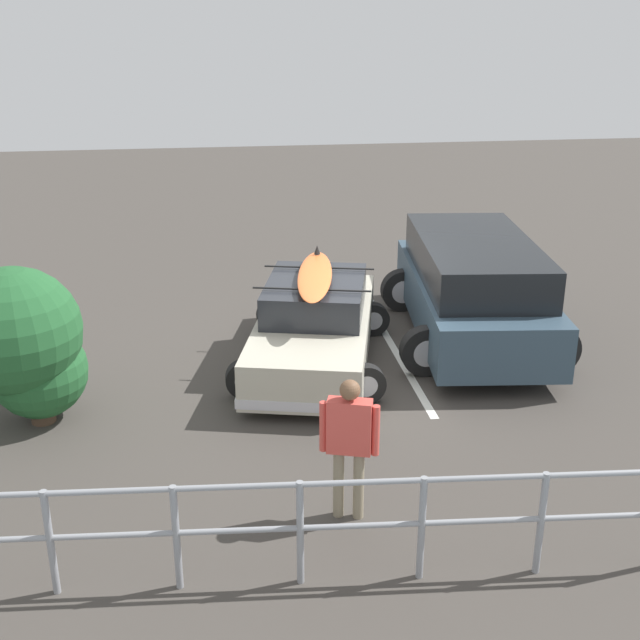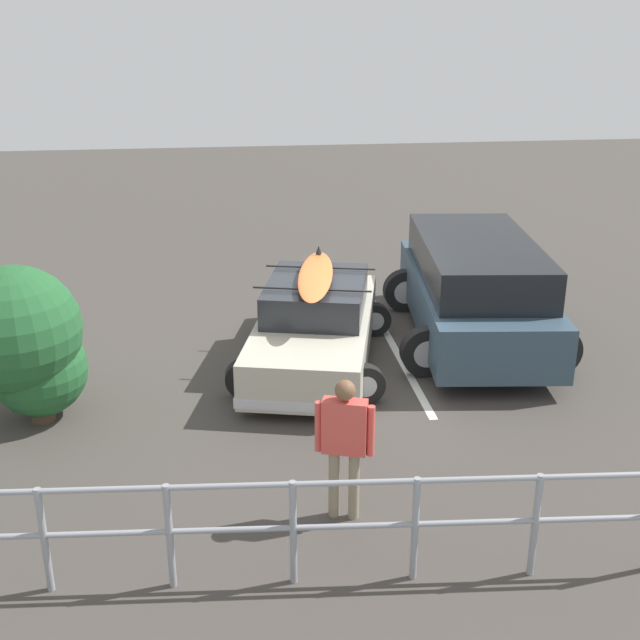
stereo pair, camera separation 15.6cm
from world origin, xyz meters
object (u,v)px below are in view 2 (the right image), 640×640
object	(u,v)px
suv_car	(475,288)
bush_near_left	(24,340)
person_bystander	(344,437)
sedan_car	(315,325)

from	to	relation	value
suv_car	bush_near_left	bearing A→B (deg)	16.72
bush_near_left	person_bystander	bearing A→B (deg)	144.14
suv_car	person_bystander	bearing A→B (deg)	58.51
sedan_car	person_bystander	world-z (taller)	person_bystander
sedan_car	bush_near_left	world-z (taller)	bush_near_left
person_bystander	suv_car	bearing A→B (deg)	-121.49
sedan_car	bush_near_left	xyz separation A→B (m)	(3.99, 1.39, 0.53)
suv_car	sedan_car	bearing A→B (deg)	12.97
sedan_car	suv_car	size ratio (longest dim) A/B	0.88
person_bystander	sedan_car	bearing A→B (deg)	-92.73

